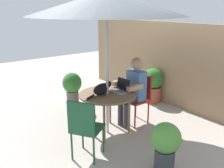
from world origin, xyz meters
name	(u,v)px	position (x,y,z in m)	size (l,w,h in m)	color
ground_plane	(108,132)	(0.00, 0.00, 0.00)	(14.00, 14.00, 0.00)	#ADA399
fence_back	(180,67)	(0.00, 1.91, 0.90)	(5.78, 0.08, 1.80)	#937756
patio_table	(107,97)	(0.00, 0.00, 0.65)	(0.95, 0.95, 0.71)	brown
patio_umbrella	(107,3)	(0.00, 0.00, 2.14)	(2.44, 2.44, 2.33)	#B7B7BC
chair_occupied	(139,94)	(0.00, 0.75, 0.53)	(0.40, 0.40, 0.90)	maroon
chair_empty	(85,125)	(0.45, -0.74, 0.53)	(0.55, 0.55, 0.90)	#194C2D
person_seated	(133,87)	(0.00, 0.59, 0.70)	(0.48, 0.48, 1.24)	#4C72A5
laptop	(121,88)	(0.05, 0.26, 0.77)	(0.32, 0.27, 0.21)	gray
cat	(102,89)	(-0.07, -0.05, 0.79)	(0.33, 0.63, 0.17)	black
potted_plant_near_fence	(153,84)	(-0.56, 1.71, 0.42)	(0.47, 0.47, 0.78)	#9E5138
potted_plant_by_chair	(165,144)	(1.35, -0.10, 0.42)	(0.39, 0.39, 0.71)	#33383D
potted_plant_corner	(72,87)	(-1.36, 0.09, 0.46)	(0.40, 0.40, 0.78)	#595654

